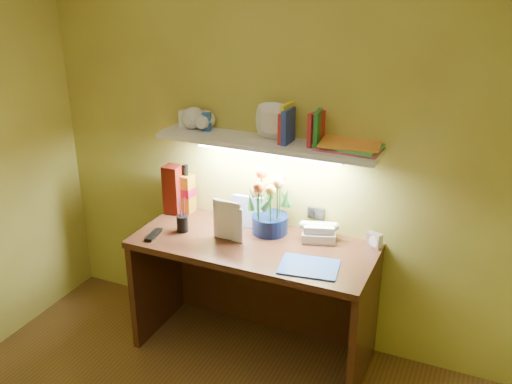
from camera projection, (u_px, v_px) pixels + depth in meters
desk at (253, 298)px, 3.42m from camera, size 1.40×0.60×0.75m
flower_bouquet at (270, 203)px, 3.34m from camera, size 0.27×0.27×0.38m
telephone at (319, 231)px, 3.30m from camera, size 0.23×0.20×0.12m
desk_clock at (374, 240)px, 3.22m from camera, size 0.09×0.07×0.08m
whisky_bottle at (186, 188)px, 3.63m from camera, size 0.09×0.09×0.32m
whisky_box at (173, 189)px, 3.62m from camera, size 0.11×0.11×0.32m
pen_cup at (182, 218)px, 3.39m from camera, size 0.09×0.09×0.17m
art_card at (248, 211)px, 3.45m from camera, size 0.19×0.05×0.19m
tv_remote at (154, 235)px, 3.36m from camera, size 0.07×0.16×0.02m
blue_folder at (309, 267)px, 3.02m from camera, size 0.34×0.27×0.01m
desk_book_a at (213, 217)px, 3.31m from camera, size 0.18×0.04×0.24m
desk_book_b at (221, 220)px, 3.32m from camera, size 0.16×0.05×0.21m
wall_shelf at (271, 137)px, 3.20m from camera, size 1.31×0.32×0.25m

